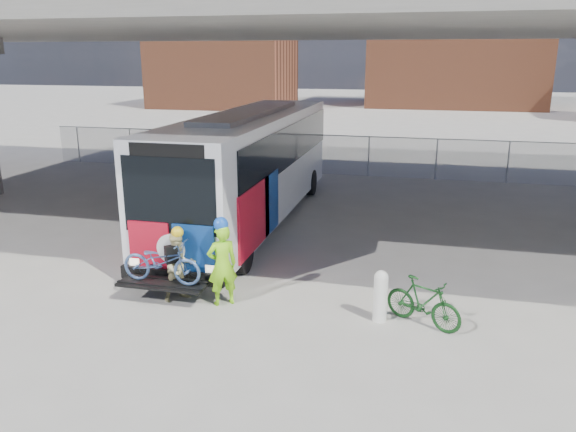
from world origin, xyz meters
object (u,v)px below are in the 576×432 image
(cyclist_tan, at_px, (179,265))
(bike_parked, at_px, (423,302))
(cyclist_hivis, at_px, (222,263))
(bollard, at_px, (380,294))
(bus, at_px, (250,159))

(cyclist_tan, xyz_separation_m, bike_parked, (5.36, 0.00, -0.31))
(cyclist_tan, bearing_deg, bike_parked, -43.45)
(cyclist_hivis, distance_m, cyclist_tan, 1.04)
(cyclist_hivis, height_order, cyclist_tan, cyclist_hivis)
(bike_parked, bearing_deg, bollard, 118.57)
(bus, xyz_separation_m, bike_parked, (5.65, -6.31, -1.60))
(bollard, height_order, cyclist_tan, cyclist_tan)
(bike_parked, bearing_deg, cyclist_hivis, 118.57)
(bollard, relative_size, bike_parked, 0.66)
(bus, relative_size, bike_parked, 7.61)
(bollard, height_order, cyclist_hivis, cyclist_hivis)
(cyclist_hivis, relative_size, bike_parked, 1.19)
(bike_parked, bearing_deg, cyclist_tan, 118.61)
(cyclist_hivis, bearing_deg, bollard, 144.21)
(bus, height_order, cyclist_tan, bus)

